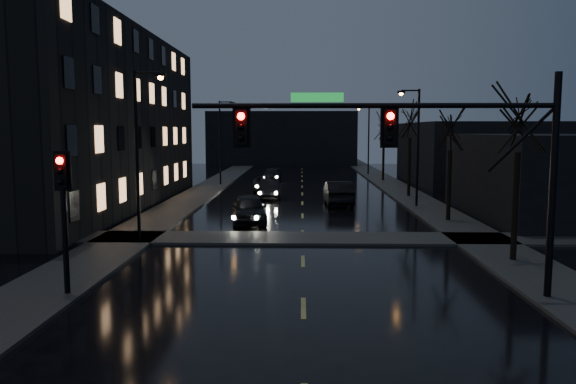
# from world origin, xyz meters

# --- Properties ---
(sidewalk_left) EXTENTS (3.00, 140.00, 0.12)m
(sidewalk_left) POSITION_xyz_m (-8.50, 35.00, 0.06)
(sidewalk_left) COLOR #2D2D2B
(sidewalk_left) RESTS_ON ground
(sidewalk_right) EXTENTS (3.00, 140.00, 0.12)m
(sidewalk_right) POSITION_xyz_m (8.50, 35.00, 0.06)
(sidewalk_right) COLOR #2D2D2B
(sidewalk_right) RESTS_ON ground
(sidewalk_cross) EXTENTS (40.00, 3.00, 0.12)m
(sidewalk_cross) POSITION_xyz_m (0.00, 18.50, 0.06)
(sidewalk_cross) COLOR #2D2D2B
(sidewalk_cross) RESTS_ON ground
(apartment_block) EXTENTS (12.00, 30.00, 12.00)m
(apartment_block) POSITION_xyz_m (-16.50, 30.00, 6.00)
(apartment_block) COLOR black
(apartment_block) RESTS_ON ground
(commercial_right_near) EXTENTS (10.00, 14.00, 5.00)m
(commercial_right_near) POSITION_xyz_m (15.50, 26.00, 2.50)
(commercial_right_near) COLOR black
(commercial_right_near) RESTS_ON ground
(commercial_right_far) EXTENTS (12.00, 18.00, 6.00)m
(commercial_right_far) POSITION_xyz_m (17.00, 48.00, 3.00)
(commercial_right_far) COLOR black
(commercial_right_far) RESTS_ON ground
(far_block) EXTENTS (22.00, 10.00, 8.00)m
(far_block) POSITION_xyz_m (-3.00, 78.00, 4.00)
(far_block) COLOR black
(far_block) RESTS_ON ground
(signal_mast) EXTENTS (11.11, 0.41, 7.00)m
(signal_mast) POSITION_xyz_m (3.85, 9.00, 4.87)
(signal_mast) COLOR black
(signal_mast) RESTS_ON ground
(signal_pole_left) EXTENTS (0.35, 0.41, 4.53)m
(signal_pole_left) POSITION_xyz_m (-7.50, 8.99, 3.01)
(signal_pole_left) COLOR black
(signal_pole_left) RESTS_ON ground
(tree_near) EXTENTS (3.52, 3.52, 8.08)m
(tree_near) POSITION_xyz_m (8.40, 14.00, 6.22)
(tree_near) COLOR black
(tree_near) RESTS_ON ground
(tree_mid_a) EXTENTS (3.30, 3.30, 7.58)m
(tree_mid_a) POSITION_xyz_m (8.40, 24.00, 5.83)
(tree_mid_a) COLOR black
(tree_mid_a) RESTS_ON ground
(tree_mid_b) EXTENTS (3.74, 3.74, 8.59)m
(tree_mid_b) POSITION_xyz_m (8.40, 36.00, 6.61)
(tree_mid_b) COLOR black
(tree_mid_b) RESTS_ON ground
(tree_far) EXTENTS (3.43, 3.43, 7.88)m
(tree_far) POSITION_xyz_m (8.40, 50.00, 6.06)
(tree_far) COLOR black
(tree_far) RESTS_ON ground
(streetlight_l_near) EXTENTS (1.53, 0.28, 8.00)m
(streetlight_l_near) POSITION_xyz_m (-7.58, 18.00, 4.77)
(streetlight_l_near) COLOR black
(streetlight_l_near) RESTS_ON ground
(streetlight_l_far) EXTENTS (1.53, 0.28, 8.00)m
(streetlight_l_far) POSITION_xyz_m (-7.58, 45.00, 4.77)
(streetlight_l_far) COLOR black
(streetlight_l_far) RESTS_ON ground
(streetlight_r_mid) EXTENTS (1.53, 0.28, 8.00)m
(streetlight_r_mid) POSITION_xyz_m (7.58, 30.00, 4.77)
(streetlight_r_mid) COLOR black
(streetlight_r_mid) RESTS_ON ground
(streetlight_r_far) EXTENTS (1.53, 0.28, 8.00)m
(streetlight_r_far) POSITION_xyz_m (7.58, 58.00, 4.77)
(streetlight_r_far) COLOR black
(streetlight_r_far) RESTS_ON ground
(oncoming_car_a) EXTENTS (2.47, 4.91, 1.61)m
(oncoming_car_a) POSITION_xyz_m (-3.05, 23.32, 0.80)
(oncoming_car_a) COLOR black
(oncoming_car_a) RESTS_ON ground
(oncoming_car_b) EXTENTS (1.88, 4.58, 1.47)m
(oncoming_car_b) POSITION_xyz_m (-2.53, 34.93, 0.74)
(oncoming_car_b) COLOR black
(oncoming_car_b) RESTS_ON ground
(oncoming_car_c) EXTENTS (2.57, 4.93, 1.33)m
(oncoming_car_c) POSITION_xyz_m (-3.13, 39.89, 0.66)
(oncoming_car_c) COLOR black
(oncoming_car_c) RESTS_ON ground
(oncoming_car_d) EXTENTS (1.86, 4.54, 1.32)m
(oncoming_car_d) POSITION_xyz_m (-3.12, 49.27, 0.66)
(oncoming_car_d) COLOR black
(oncoming_car_d) RESTS_ON ground
(lead_car) EXTENTS (1.98, 5.18, 1.69)m
(lead_car) POSITION_xyz_m (2.54, 31.36, 0.84)
(lead_car) COLOR black
(lead_car) RESTS_ON ground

